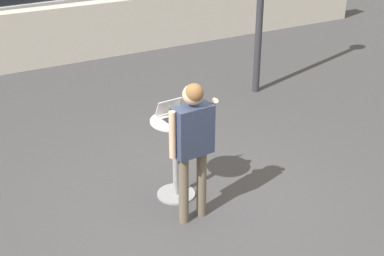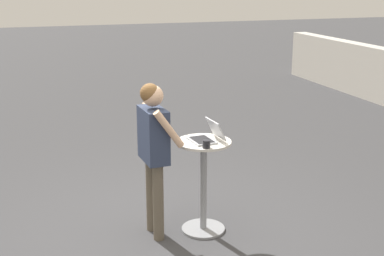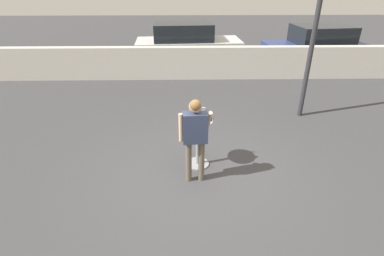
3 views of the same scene
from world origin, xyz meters
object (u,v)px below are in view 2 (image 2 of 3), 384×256
(cafe_table, at_px, (204,180))
(coffee_mug, at_px, (206,144))
(standing_person, at_px, (153,141))
(laptop, at_px, (207,136))

(cafe_table, height_order, coffee_mug, coffee_mug)
(cafe_table, height_order, standing_person, standing_person)
(standing_person, bearing_deg, cafe_table, 82.46)
(cafe_table, xyz_separation_m, coffee_mug, (0.22, -0.05, 0.46))
(cafe_table, xyz_separation_m, laptop, (-0.00, 0.03, 0.47))
(standing_person, bearing_deg, laptop, 83.39)
(cafe_table, height_order, laptop, laptop)
(laptop, bearing_deg, coffee_mug, -20.69)
(cafe_table, distance_m, coffee_mug, 0.52)
(laptop, xyz_separation_m, standing_person, (-0.06, -0.54, -0.02))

